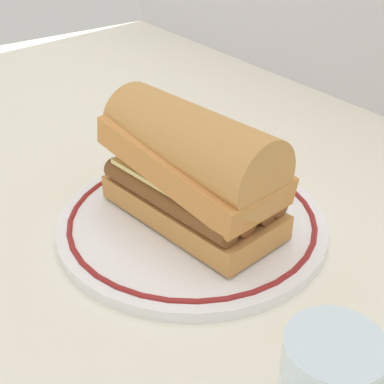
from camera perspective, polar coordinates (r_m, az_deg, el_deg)
The scene contains 3 objects.
ground_plane at distance 0.62m, azimuth -0.05°, elevation -2.15°, with size 1.50×1.50×0.00m, color silver.
plate at distance 0.59m, azimuth -0.00°, elevation -3.08°, with size 0.29×0.29×0.01m.
sausage_sandwich at distance 0.55m, azimuth -0.00°, elevation 2.71°, with size 0.21×0.12×0.12m.
Camera 1 is at (0.42, -0.30, 0.34)m, focal length 51.52 mm.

